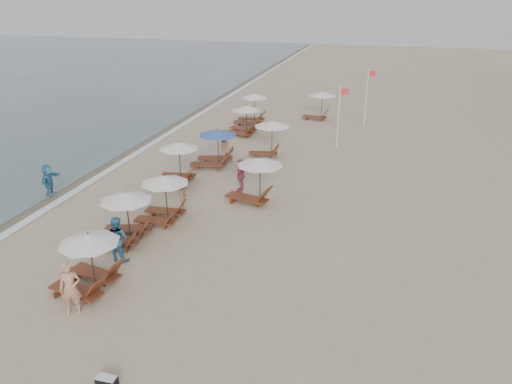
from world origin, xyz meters
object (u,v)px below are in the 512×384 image
(lounger_station_4, at_px, (214,148))
(beachgoer_far_b, at_px, (224,147))
(lounger_station_3, at_px, (176,163))
(inland_station_1, at_px, (269,133))
(inland_station_0, at_px, (254,177))
(beachgoer_near, at_px, (70,288))
(inland_station_2, at_px, (319,102))
(lounger_station_2, at_px, (162,198))
(duffel_bag, at_px, (107,382))
(beachgoer_mid_b, at_px, (184,196))
(lounger_station_1, at_px, (123,218))
(waterline_walker, at_px, (49,180))
(beachgoer_mid_a, at_px, (117,239))
(beachgoer_far_a, at_px, (241,175))
(lounger_station_6, at_px, (251,111))
(flag_pole_near, at_px, (339,113))
(lounger_station_5, at_px, (243,121))
(lounger_station_0, at_px, (86,263))

(lounger_station_4, bearing_deg, beachgoer_far_b, 83.37)
(lounger_station_3, xyz_separation_m, lounger_station_4, (0.96, 3.16, -0.06))
(inland_station_1, height_order, beachgoer_far_b, inland_station_1)
(inland_station_0, xyz_separation_m, beachgoer_near, (-3.17, -9.92, -0.38))
(inland_station_2, bearing_deg, lounger_station_2, -100.97)
(inland_station_2, bearing_deg, duffel_bag, -91.95)
(beachgoer_near, relative_size, duffel_bag, 3.35)
(inland_station_0, relative_size, beachgoer_mid_b, 1.80)
(lounger_station_4, xyz_separation_m, duffel_bag, (3.23, -16.82, -0.91))
(lounger_station_3, distance_m, inland_station_1, 6.82)
(lounger_station_1, distance_m, waterline_walker, 6.86)
(beachgoer_near, bearing_deg, beachgoer_mid_a, 68.87)
(inland_station_2, xyz_separation_m, beachgoer_far_b, (-4.07, -11.16, -0.61))
(beachgoer_far_a, bearing_deg, lounger_station_6, -166.39)
(inland_station_0, xyz_separation_m, waterline_walker, (-10.11, -1.96, -0.47))
(beachgoer_mid_a, bearing_deg, flag_pole_near, -107.01)
(beachgoer_far_a, distance_m, duffel_bag, 13.57)
(lounger_station_1, xyz_separation_m, inland_station_1, (3.02, 12.24, 0.44))
(lounger_station_5, bearing_deg, lounger_station_2, -87.32)
(lounger_station_4, relative_size, inland_station_0, 0.96)
(lounger_station_0, xyz_separation_m, beachgoer_mid_b, (0.66, 6.69, -0.22))
(lounger_station_4, bearing_deg, duffel_bag, -79.13)
(lounger_station_1, distance_m, lounger_station_2, 2.23)
(beachgoer_mid_a, distance_m, flag_pole_near, 17.85)
(lounger_station_4, xyz_separation_m, inland_station_0, (3.69, -4.44, 0.24))
(lounger_station_4, distance_m, beachgoer_near, 14.37)
(lounger_station_1, height_order, inland_station_1, inland_station_1)
(duffel_bag, distance_m, flag_pole_near, 22.75)
(lounger_station_1, relative_size, beachgoer_near, 1.39)
(beachgoer_mid_a, relative_size, beachgoer_far_a, 1.02)
(beachgoer_far_b, bearing_deg, lounger_station_2, -171.80)
(beachgoer_near, xyz_separation_m, beachgoer_far_b, (-0.36, 15.69, -0.14))
(lounger_station_2, height_order, beachgoer_mid_a, lounger_station_2)
(lounger_station_4, height_order, beachgoer_far_b, lounger_station_4)
(flag_pole_near, bearing_deg, lounger_station_3, -130.63)
(inland_station_2, relative_size, waterline_walker, 1.62)
(flag_pole_near, bearing_deg, beachgoer_mid_b, -115.43)
(lounger_station_3, xyz_separation_m, beachgoer_mid_b, (1.83, -3.19, -0.33))
(lounger_station_4, bearing_deg, inland_station_2, 71.31)
(inland_station_1, distance_m, beachgoer_near, 17.12)
(lounger_station_2, bearing_deg, duffel_bag, -72.79)
(beachgoer_near, bearing_deg, lounger_station_1, 73.86)
(lounger_station_6, relative_size, beachgoer_mid_a, 1.43)
(lounger_station_4, distance_m, waterline_walker, 9.07)
(lounger_station_2, xyz_separation_m, lounger_station_3, (-1.31, 4.35, 0.01))
(lounger_station_1, relative_size, duffel_bag, 4.66)
(lounger_station_2, bearing_deg, flag_pole_near, 64.68)
(inland_station_0, distance_m, duffel_bag, 12.44)
(lounger_station_5, bearing_deg, beachgoer_near, -87.74)
(beachgoer_far_b, relative_size, duffel_bag, 2.84)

